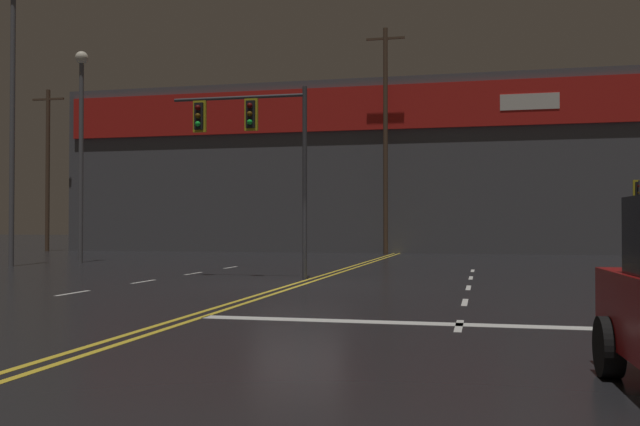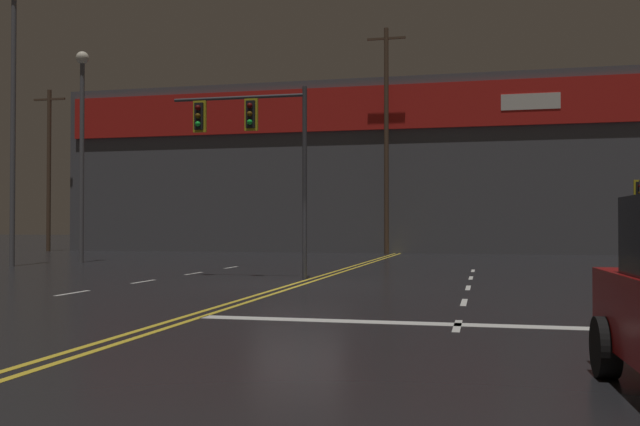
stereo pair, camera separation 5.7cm
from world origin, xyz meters
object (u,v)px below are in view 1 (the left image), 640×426
Objects in this scene: traffic_signal_median at (251,134)px; streetlight_median_approach at (13,87)px; streetlight_near_right at (81,127)px; traffic_signal_corner_northeast at (640,203)px.

traffic_signal_median is 12.29m from streetlight_median_approach.
streetlight_median_approach is at bearing -108.28° from streetlight_near_right.
streetlight_median_approach is at bearing -171.11° from traffic_signal_corner_northeast.
traffic_signal_corner_northeast is at bearing 31.43° from traffic_signal_median.
streetlight_median_approach is (-11.30, 3.98, 2.70)m from traffic_signal_median.
traffic_signal_corner_northeast is 0.36× the size of streetlight_near_right.
traffic_signal_median is at bearing -35.19° from streetlight_near_right.
traffic_signal_median reaches higher than traffic_signal_corner_northeast.
streetlight_median_approach is (-23.95, -3.75, 4.70)m from traffic_signal_corner_northeast.
traffic_signal_median is 14.95m from traffic_signal_corner_northeast.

